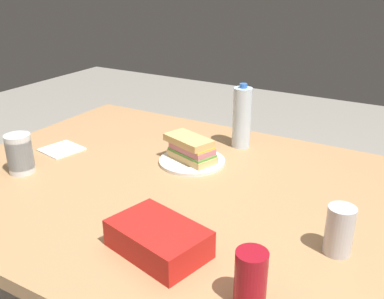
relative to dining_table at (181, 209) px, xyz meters
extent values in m
cube|color=tan|center=(0.00, 0.00, 0.07)|extent=(1.56, 1.14, 0.04)
cylinder|color=#977049|center=(0.70, -0.49, -0.32)|extent=(0.07, 0.07, 0.73)
cylinder|color=white|center=(0.06, -0.17, 0.09)|extent=(0.23, 0.23, 0.01)
cube|color=#DBB26B|center=(0.06, -0.17, 0.11)|extent=(0.19, 0.14, 0.02)
cube|color=#599E3F|center=(0.06, -0.17, 0.13)|extent=(0.18, 0.14, 0.01)
cube|color=#C6727A|center=(0.06, -0.17, 0.14)|extent=(0.17, 0.13, 0.02)
cube|color=yellow|center=(0.06, -0.17, 0.15)|extent=(0.17, 0.12, 0.01)
cube|color=#DBB26B|center=(0.07, -0.16, 0.17)|extent=(0.19, 0.14, 0.02)
cylinder|color=maroon|center=(-0.39, 0.37, 0.15)|extent=(0.07, 0.07, 0.12)
cube|color=red|center=(-0.13, 0.32, 0.12)|extent=(0.26, 0.20, 0.07)
cylinder|color=silver|center=(-0.03, -0.39, 0.20)|extent=(0.07, 0.07, 0.23)
cylinder|color=blue|center=(-0.03, -0.39, 0.32)|extent=(0.03, 0.03, 0.02)
cylinder|color=silver|center=(0.51, 0.18, 0.13)|extent=(0.08, 0.08, 0.09)
cylinder|color=silver|center=(0.51, 0.18, 0.15)|extent=(0.08, 0.08, 0.09)
cylinder|color=silver|center=(0.51, 0.18, 0.17)|extent=(0.08, 0.08, 0.09)
cylinder|color=silver|center=(-0.50, 0.11, 0.15)|extent=(0.07, 0.07, 0.12)
cube|color=white|center=(0.53, -0.02, 0.09)|extent=(0.15, 0.15, 0.01)
camera|label=1|loc=(-0.64, 1.03, 0.71)|focal=40.64mm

